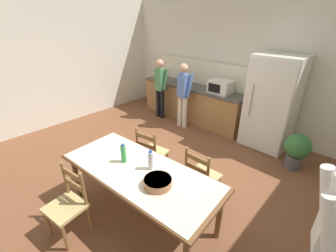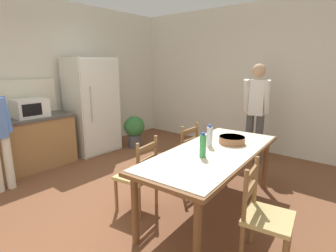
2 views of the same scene
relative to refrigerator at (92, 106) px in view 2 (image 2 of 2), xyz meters
name	(u,v)px [view 2 (image 2 of 2)]	position (x,y,z in m)	size (l,w,h in m)	color
ground_plane	(130,206)	(-1.01, -2.19, -0.93)	(8.32, 8.32, 0.00)	brown
wall_back	(26,81)	(-1.01, 0.47, 0.52)	(6.52, 0.12, 2.90)	silver
wall_right	(246,79)	(2.25, -2.19, 0.52)	(0.12, 5.20, 2.90)	silver
refrigerator	(92,106)	(0.00, 0.00, 0.00)	(0.88, 0.73, 1.86)	silver
microwave	(30,108)	(-1.17, 0.02, 0.10)	(0.50, 0.39, 0.30)	white
dining_table	(213,157)	(-0.44, -3.03, -0.24)	(2.22, 1.05, 0.77)	brown
bottle_near_centre	(203,146)	(-0.71, -3.05, -0.04)	(0.07, 0.07, 0.27)	green
bottle_off_centre	(210,136)	(-0.35, -2.91, -0.04)	(0.07, 0.07, 0.27)	silver
serving_bowl	(232,140)	(-0.06, -3.06, -0.11)	(0.32, 0.32, 0.09)	#9E6642
chair_side_near_left	(264,216)	(-0.88, -3.80, -0.49)	(0.48, 0.46, 0.91)	olive
chair_side_far_left	(139,175)	(-0.98, -2.33, -0.49)	(0.48, 0.46, 0.91)	olive
chair_side_far_right	(182,154)	(-0.02, -2.26, -0.49)	(0.42, 0.40, 0.91)	olive
person_by_table	(256,108)	(1.48, -2.75, 0.05)	(0.36, 0.48, 1.75)	#4C4C4C
potted_plant	(134,129)	(0.72, -0.43, -0.55)	(0.44, 0.44, 0.67)	#4C4C51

